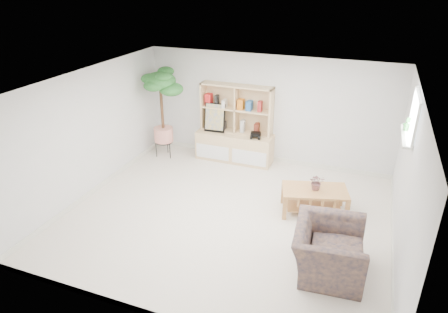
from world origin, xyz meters
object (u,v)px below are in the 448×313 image
(storage_unit, at_px, (235,124))
(armchair, at_px, (329,247))
(floor_tree, at_px, (162,114))
(coffee_table, at_px, (314,201))

(storage_unit, distance_m, armchair, 3.99)
(floor_tree, distance_m, armchair, 4.94)
(storage_unit, height_order, floor_tree, floor_tree)
(coffee_table, relative_size, armchair, 1.01)
(storage_unit, distance_m, floor_tree, 1.65)
(coffee_table, xyz_separation_m, armchair, (0.44, -1.49, 0.18))
(armchair, bearing_deg, floor_tree, 51.97)
(coffee_table, distance_m, armchair, 1.56)
(floor_tree, xyz_separation_m, armchair, (4.10, -2.69, -0.62))
(storage_unit, distance_m, coffee_table, 2.68)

